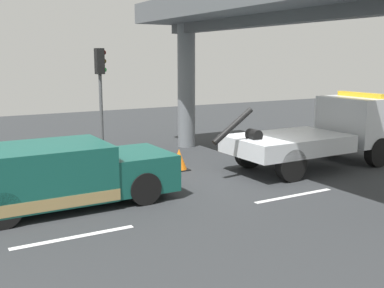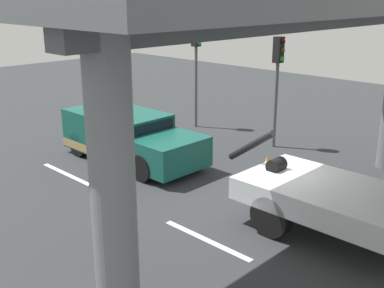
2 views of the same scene
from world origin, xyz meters
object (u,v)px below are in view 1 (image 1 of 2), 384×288
towed_van_green (60,176)px  traffic_light_far (101,79)px  traffic_cone_orange (179,160)px  tow_truck_white (331,130)px

towed_van_green → traffic_light_far: bearing=59.8°
traffic_light_far → traffic_cone_orange: traffic_light_far is taller
towed_van_green → traffic_light_far: (2.71, 4.65, 2.15)m
traffic_light_far → traffic_cone_orange: size_ratio=5.64×
tow_truck_white → traffic_light_far: bearing=144.9°
tow_truck_white → traffic_light_far: 8.25m
tow_truck_white → traffic_cone_orange: 5.35m
traffic_cone_orange → tow_truck_white: bearing=-20.8°
tow_truck_white → traffic_cone_orange: (-4.93, 1.88, -0.86)m
tow_truck_white → towed_van_green: bearing=-179.9°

